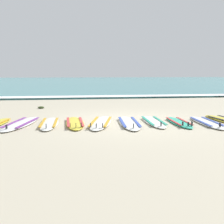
{
  "coord_description": "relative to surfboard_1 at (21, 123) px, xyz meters",
  "views": [
    {
      "loc": [
        -1.58,
        -8.35,
        1.54
      ],
      "look_at": [
        -0.4,
        0.33,
        0.25
      ],
      "focal_mm": 43.46,
      "sensor_mm": 36.0,
      "label": 1
    }
  ],
  "objects": [
    {
      "name": "surfboard_1",
      "position": [
        0.0,
        0.0,
        0.0
      ],
      "size": [
        1.1,
        2.47,
        0.18
      ],
      "color": "white",
      "rests_on": "ground"
    },
    {
      "name": "surfboard_4",
      "position": [
        2.35,
        -0.17,
        0.0
      ],
      "size": [
        1.11,
        2.45,
        0.18
      ],
      "color": "silver",
      "rests_on": "ground"
    },
    {
      "name": "surfboard_8",
      "position": [
        5.52,
        -0.58,
        0.0
      ],
      "size": [
        0.64,
        2.18,
        0.18
      ],
      "color": "white",
      "rests_on": "ground"
    },
    {
      "name": "seaweed_clump_near_shoreline",
      "position": [
        0.14,
        3.61,
        0.01
      ],
      "size": [
        0.27,
        0.22,
        0.09
      ],
      "primitive_type": "ellipsoid",
      "color": "#384723",
      "rests_on": "ground"
    },
    {
      "name": "surfboard_6",
      "position": [
        3.98,
        -0.23,
        0.0
      ],
      "size": [
        0.61,
        2.15,
        0.18
      ],
      "color": "silver",
      "rests_on": "ground"
    },
    {
      "name": "ground_plane",
      "position": [
        3.19,
        0.18,
        -0.04
      ],
      "size": [
        80.0,
        80.0,
        0.0
      ],
      "primitive_type": "plane",
      "color": "#B7AD93"
    },
    {
      "name": "wave_foam_strip",
      "position": [
        3.19,
        8.03,
        0.02
      ],
      "size": [
        80.0,
        1.28,
        0.11
      ],
      "primitive_type": "cube",
      "color": "white",
      "rests_on": "ground"
    },
    {
      "name": "surfboard_3",
      "position": [
        1.57,
        -0.12,
        0.0
      ],
      "size": [
        0.63,
        2.2,
        0.18
      ],
      "color": "yellow",
      "rests_on": "ground"
    },
    {
      "name": "surfboard_5",
      "position": [
        3.19,
        -0.32,
        0.0
      ],
      "size": [
        0.72,
        2.36,
        0.18
      ],
      "color": "silver",
      "rests_on": "ground"
    },
    {
      "name": "surfboard_7",
      "position": [
        4.71,
        -0.44,
        0.0
      ],
      "size": [
        0.55,
        1.94,
        0.18
      ],
      "color": "#2DB793",
      "rests_on": "ground"
    },
    {
      "name": "surfboard_2",
      "position": [
        0.82,
        -0.11,
        0.0
      ],
      "size": [
        0.53,
        2.12,
        0.18
      ],
      "color": "silver",
      "rests_on": "ground"
    },
    {
      "name": "sea",
      "position": [
        3.19,
        37.39,
        0.01
      ],
      "size": [
        80.0,
        60.0,
        0.1
      ],
      "primitive_type": "cube",
      "color": "teal",
      "rests_on": "ground"
    }
  ]
}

